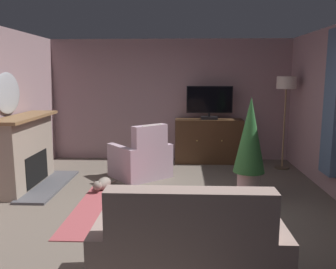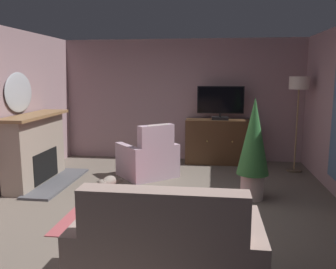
% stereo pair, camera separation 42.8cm
% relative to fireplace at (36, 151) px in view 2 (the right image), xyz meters
% --- Properties ---
extents(ground_plane, '(5.85, 6.95, 0.04)m').
position_rel_fireplace_xyz_m(ground_plane, '(2.35, -1.05, -0.60)').
color(ground_plane, '#665B51').
extents(wall_back, '(5.85, 0.10, 2.65)m').
position_rel_fireplace_xyz_m(wall_back, '(2.35, 2.18, 0.75)').
color(wall_back, gray).
rests_on(wall_back, ground_plane).
extents(rug_central, '(2.43, 1.98, 0.01)m').
position_rel_fireplace_xyz_m(rug_central, '(2.31, -0.99, -0.57)').
color(rug_central, '#9E474C').
rests_on(rug_central, ground_plane).
extents(fireplace, '(0.84, 1.74, 1.22)m').
position_rel_fireplace_xyz_m(fireplace, '(0.00, 0.00, 0.00)').
color(fireplace, '#4C4C51').
rests_on(fireplace, ground_plane).
extents(wall_mirror_oval, '(0.06, 0.85, 0.68)m').
position_rel_fireplace_xyz_m(wall_mirror_oval, '(-0.25, 0.00, 1.01)').
color(wall_mirror_oval, '#B2B7BF').
extents(tv_cabinet, '(1.44, 0.48, 0.95)m').
position_rel_fireplace_xyz_m(tv_cabinet, '(3.19, 1.83, -0.13)').
color(tv_cabinet, black).
rests_on(tv_cabinet, ground_plane).
extents(television, '(0.97, 0.20, 0.71)m').
position_rel_fireplace_xyz_m(television, '(3.19, 1.77, 0.75)').
color(television, black).
rests_on(television, tv_cabinet).
extents(coffee_table, '(0.91, 0.63, 0.41)m').
position_rel_fireplace_xyz_m(coffee_table, '(2.54, -1.55, -0.22)').
color(coffee_table, brown).
rests_on(coffee_table, ground_plane).
extents(tv_remote, '(0.17, 0.12, 0.02)m').
position_rel_fireplace_xyz_m(tv_remote, '(2.30, -1.48, -0.16)').
color(tv_remote, black).
rests_on(tv_remote, coffee_table).
extents(folded_newspaper, '(0.30, 0.22, 0.01)m').
position_rel_fireplace_xyz_m(folded_newspaper, '(2.36, -1.53, -0.17)').
color(folded_newspaper, silver).
rests_on(folded_newspaper, coffee_table).
extents(sofa_floral, '(1.59, 0.89, 1.04)m').
position_rel_fireplace_xyz_m(sofa_floral, '(2.68, -2.88, -0.23)').
color(sofa_floral, '#A3897F').
rests_on(sofa_floral, ground_plane).
extents(armchair_by_fireplace, '(1.25, 1.23, 1.03)m').
position_rel_fireplace_xyz_m(armchair_by_fireplace, '(1.87, 0.65, -0.25)').
color(armchair_by_fireplace, '#AD93A3').
rests_on(armchair_by_fireplace, ground_plane).
extents(potted_plant_small_fern_corner, '(0.49, 0.49, 1.56)m').
position_rel_fireplace_xyz_m(potted_plant_small_fern_corner, '(3.66, -0.33, 0.29)').
color(potted_plant_small_fern_corner, beige).
rests_on(potted_plant_small_fern_corner, ground_plane).
extents(cat, '(0.29, 0.66, 0.22)m').
position_rel_fireplace_xyz_m(cat, '(1.31, -0.13, -0.47)').
color(cat, gray).
rests_on(cat, ground_plane).
extents(floor_lamp, '(0.38, 0.38, 1.86)m').
position_rel_fireplace_xyz_m(floor_lamp, '(4.66, 1.38, 0.97)').
color(floor_lamp, '#4C4233').
rests_on(floor_lamp, ground_plane).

